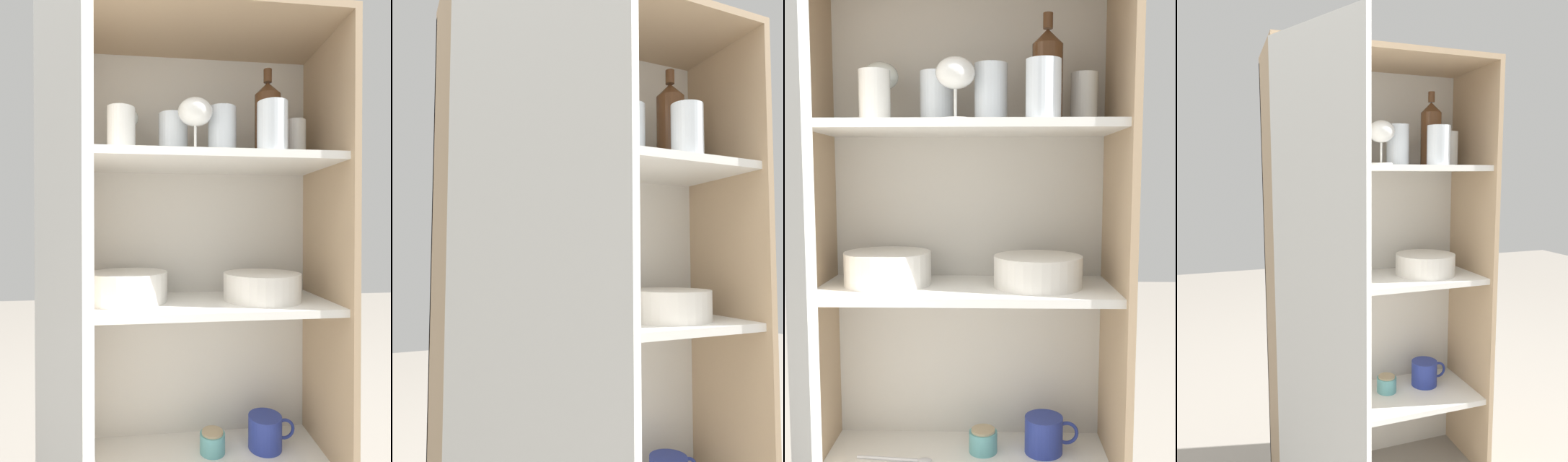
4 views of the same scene
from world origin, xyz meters
TOP-DOWN VIEW (x-y plane):
  - cupboard_back_panel at (0.00, 0.29)m, footprint 0.75×0.02m
  - cupboard_side_left at (-0.37, 0.14)m, footprint 0.02×0.32m
  - cupboard_side_right at (0.37, 0.14)m, footprint 0.02×0.32m
  - cupboard_top_panel at (0.00, 0.14)m, footprint 0.75×0.32m
  - shelf_board_lower at (0.00, 0.14)m, footprint 0.71×0.29m
  - shelf_board_middle at (0.00, 0.14)m, footprint 0.71×0.29m
  - shelf_board_upper at (0.00, 0.14)m, footprint 0.71×0.29m
  - cupboard_door at (-0.29, -0.18)m, footprint 0.18×0.34m
  - tumbler_glass_0 at (0.18, 0.06)m, footprint 0.08×0.08m
  - tumbler_glass_1 at (-0.07, 0.17)m, footprint 0.08×0.08m
  - tumbler_glass_2 at (0.29, 0.18)m, footprint 0.07×0.07m
  - tumbler_glass_3 at (-0.21, 0.10)m, footprint 0.07×0.07m
  - tumbler_glass_4 at (0.06, 0.13)m, footprint 0.08×0.08m
  - wine_glass_0 at (-0.02, 0.08)m, footprint 0.09×0.09m
  - wine_glass_1 at (-0.21, 0.19)m, footprint 0.09×0.09m
  - wine_bottle at (0.19, 0.15)m, footprint 0.07×0.07m
  - plate_stack_white at (-0.20, 0.16)m, footprint 0.21×0.21m
  - mixing_bowl_large at (0.18, 0.14)m, footprint 0.21×0.21m
  - coffee_mug_primary at (0.20, 0.18)m, footprint 0.14×0.10m
  - storage_jar at (0.04, 0.18)m, footprint 0.07×0.07m
  - serving_spoon at (-0.16, 0.13)m, footprint 0.19×0.03m

SIDE VIEW (x-z plane):
  - shelf_board_lower at x=0.00m, z-range 0.28..0.30m
  - serving_spoon at x=-0.16m, z-range 0.30..0.31m
  - storage_jar at x=0.04m, z-range 0.30..0.36m
  - coffee_mug_primary at x=0.20m, z-range 0.30..0.39m
  - shelf_board_middle at x=0.00m, z-range 0.72..0.74m
  - cupboard_back_panel at x=0.00m, z-range 0.00..1.47m
  - cupboard_side_left at x=-0.37m, z-range 0.00..1.47m
  - cupboard_side_right at x=0.37m, z-range 0.00..1.47m
  - cupboard_door at x=-0.29m, z-range 0.00..1.47m
  - plate_stack_white at x=-0.20m, z-range 0.74..0.82m
  - mixing_bowl_large at x=0.18m, z-range 0.75..0.82m
  - shelf_board_upper at x=0.00m, z-range 1.11..1.13m
  - tumbler_glass_3 at x=-0.21m, z-range 1.13..1.25m
  - tumbler_glass_2 at x=0.29m, z-range 1.13..1.26m
  - tumbler_glass_1 at x=-0.07m, z-range 1.13..1.26m
  - tumbler_glass_0 at x=0.18m, z-range 1.13..1.26m
  - tumbler_glass_4 at x=0.06m, z-range 1.13..1.27m
  - wine_glass_0 at x=-0.02m, z-range 1.16..1.30m
  - wine_bottle at x=0.19m, z-range 1.12..1.37m
  - wine_glass_1 at x=-0.21m, z-range 1.17..1.32m
  - cupboard_top_panel at x=0.00m, z-range 1.47..1.49m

